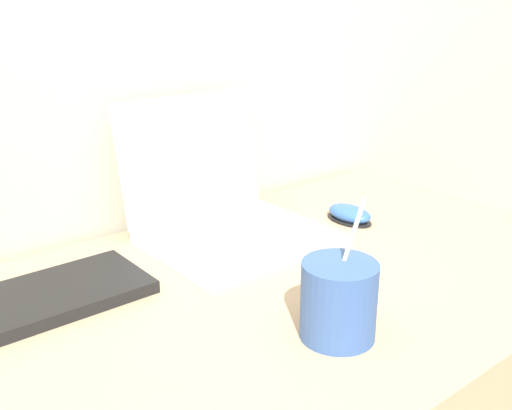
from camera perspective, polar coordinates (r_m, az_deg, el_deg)
laptop at (r=1.15m, az=-3.33°, el=-0.36°), size 0.31×0.32×0.26m
drink_cup at (r=0.82m, az=7.88°, el=-8.87°), size 0.10×0.10×0.20m
computer_mouse at (r=1.25m, az=8.90°, el=-0.88°), size 0.07×0.11×0.03m
external_keyboard at (r=0.96m, az=-21.65°, el=-8.92°), size 0.38×0.16×0.02m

